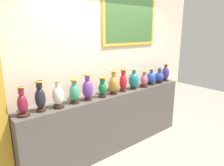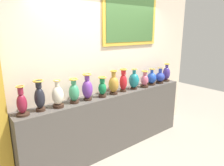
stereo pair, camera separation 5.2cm
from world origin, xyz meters
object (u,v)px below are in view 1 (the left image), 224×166
(vase_ivory, at_px, (58,96))
(vase_crimson, at_px, (123,81))
(vase_violet, at_px, (88,88))
(vase_jade, at_px, (74,92))
(vase_indigo, at_px, (165,73))
(vase_burgundy, at_px, (22,104))
(vase_rose, at_px, (144,80))
(vase_onyx, at_px, (40,97))
(vase_ochre, at_px, (114,84))
(vase_teal, at_px, (134,80))
(vase_emerald, at_px, (102,88))
(vase_sapphire, at_px, (151,78))
(vase_cobalt, at_px, (159,77))

(vase_ivory, relative_size, vase_crimson, 0.97)
(vase_violet, bearing_deg, vase_ivory, -178.96)
(vase_jade, xyz_separation_m, vase_violet, (0.22, -0.01, 0.02))
(vase_crimson, xyz_separation_m, vase_indigo, (1.21, 0.01, -0.03))
(vase_burgundy, xyz_separation_m, vase_rose, (2.17, -0.04, -0.02))
(vase_burgundy, xyz_separation_m, vase_indigo, (2.89, 0.01, 0.01))
(vase_onyx, bearing_deg, vase_ivory, -5.28)
(vase_violet, bearing_deg, vase_rose, -1.78)
(vase_ochre, height_order, vase_teal, vase_ochre)
(vase_crimson, relative_size, vase_indigo, 1.08)
(vase_emerald, relative_size, vase_sapphire, 1.03)
(vase_teal, height_order, vase_rose, vase_teal)
(vase_violet, relative_size, vase_indigo, 1.11)
(vase_violet, relative_size, vase_ochre, 1.02)
(vase_sapphire, height_order, vase_cobalt, vase_sapphire)
(vase_crimson, relative_size, vase_teal, 1.08)
(vase_teal, distance_m, vase_sapphire, 0.49)
(vase_ivory, xyz_separation_m, vase_violet, (0.48, 0.01, 0.02))
(vase_jade, bearing_deg, vase_teal, -0.61)
(vase_onyx, height_order, vase_rose, vase_onyx)
(vase_jade, bearing_deg, vase_indigo, 0.18)
(vase_onyx, bearing_deg, vase_violet, -1.07)
(vase_teal, xyz_separation_m, vase_cobalt, (0.71, -0.02, -0.03))
(vase_crimson, bearing_deg, vase_sapphire, -0.24)
(vase_jade, distance_m, vase_cobalt, 1.92)
(vase_jade, distance_m, vase_ochre, 0.72)
(vase_ivory, bearing_deg, vase_sapphire, 0.22)
(vase_onyx, distance_m, vase_ivory, 0.24)
(vase_ivory, height_order, vase_jade, vase_ivory)
(vase_violet, height_order, vase_rose, vase_violet)
(vase_burgundy, bearing_deg, vase_emerald, -1.34)
(vase_jade, height_order, vase_rose, vase_jade)
(vase_sapphire, bearing_deg, vase_emerald, -178.82)
(vase_rose, bearing_deg, vase_ochre, 178.23)
(vase_sapphire, bearing_deg, vase_ochre, -179.14)
(vase_jade, relative_size, vase_teal, 1.00)
(vase_violet, bearing_deg, vase_crimson, 0.16)
(vase_violet, relative_size, vase_rose, 1.31)
(vase_violet, xyz_separation_m, vase_emerald, (0.26, -0.03, -0.03))
(vase_indigo, bearing_deg, vase_burgundy, -179.78)
(vase_emerald, relative_size, vase_ochre, 0.82)
(vase_ivory, xyz_separation_m, vase_sapphire, (1.95, 0.01, -0.03))
(vase_teal, distance_m, vase_rose, 0.25)
(vase_burgundy, bearing_deg, vase_cobalt, -0.55)
(vase_crimson, distance_m, vase_indigo, 1.21)
(vase_sapphire, bearing_deg, vase_violet, 179.96)
(vase_emerald, relative_size, vase_crimson, 0.82)
(vase_burgundy, height_order, vase_sapphire, vase_burgundy)
(vase_emerald, relative_size, vase_rose, 1.05)
(vase_burgundy, distance_m, vase_onyx, 0.23)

